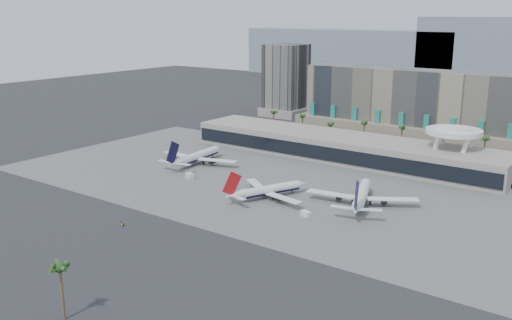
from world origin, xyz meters
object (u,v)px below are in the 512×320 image
Objects in this scene: service_vehicle_a at (190,176)px; service_vehicle_b at (306,214)px; airliner_centre at (268,190)px; taxiway_sign at (122,224)px; airliner_right at (361,195)px; airliner_left at (197,156)px.

service_vehicle_a is 70.66m from service_vehicle_b.
airliner_centre is at bearing 22.18° from service_vehicle_a.
airliner_right is at bearing 66.91° from taxiway_sign.
service_vehicle_b is 67.82m from taxiway_sign.
service_vehicle_a reaches higher than service_vehicle_b.
service_vehicle_b is at bearing 61.03° from taxiway_sign.
airliner_right reaches higher than taxiway_sign.
service_vehicle_b is at bearing -26.92° from airliner_left.
airliner_right reaches higher than service_vehicle_a.
airliner_left is 11.68× the size of service_vehicle_b.
airliner_centre is 37.99m from airliner_right.
airliner_centre is 9.72× the size of service_vehicle_b.
airliner_right is 8.57× the size of service_vehicle_a.
airliner_centre is 61.89m from taxiway_sign.
airliner_left is 26.09m from service_vehicle_a.
taxiway_sign is (-59.49, -71.52, -3.51)m from airliner_right.
taxiway_sign is at bearing -45.31° from service_vehicle_a.
airliner_right is 93.09m from taxiway_sign.
airliner_left is 1.20× the size of airliner_centre.
airliner_right reaches higher than airliner_centre.
service_vehicle_a is (-45.74, 2.14, -2.24)m from airliner_centre.
airliner_left is 88.02m from taxiway_sign.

